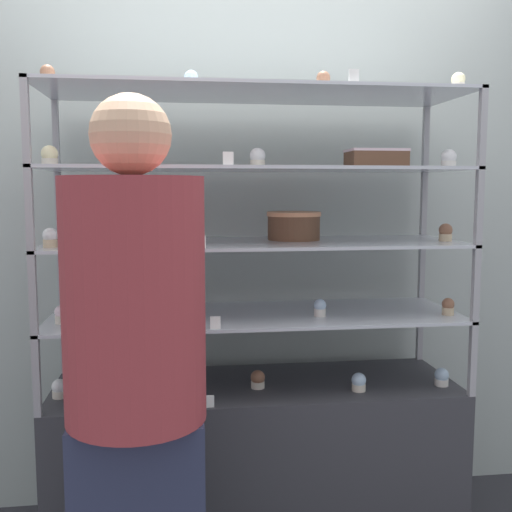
{
  "coord_description": "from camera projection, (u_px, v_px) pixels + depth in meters",
  "views": [
    {
      "loc": [
        -0.3,
        -2.27,
        1.41
      ],
      "look_at": [
        0.0,
        0.0,
        1.15
      ],
      "focal_mm": 42.0,
      "sensor_mm": 36.0,
      "label": 1
    }
  ],
  "objects": [
    {
      "name": "cupcake_10",
      "position": [
        446.0,
        232.0,
        2.32
      ],
      "size": [
        0.05,
        0.05,
        0.07
      ],
      "color": "#CCB28C",
      "rests_on": "display_riser_middle"
    },
    {
      "name": "cupcake_3",
      "position": [
        359.0,
        382.0,
        2.27
      ],
      "size": [
        0.06,
        0.06,
        0.07
      ],
      "color": "beige",
      "rests_on": "display_base"
    },
    {
      "name": "price_tag_0",
      "position": [
        209.0,
        401.0,
        2.1
      ],
      "size": [
        0.04,
        0.0,
        0.04
      ],
      "color": "white",
      "rests_on": "display_base"
    },
    {
      "name": "display_riser_middle",
      "position": [
        256.0,
        245.0,
        2.3
      ],
      "size": [
        1.57,
        0.51,
        0.28
      ],
      "color": "#99999E",
      "rests_on": "display_riser_lower"
    },
    {
      "name": "display_base",
      "position": [
        256.0,
        462.0,
        2.4
      ],
      "size": [
        1.57,
        0.51,
        0.65
      ],
      "color": "#333338",
      "rests_on": "ground_plane"
    },
    {
      "name": "cupcake_8",
      "position": [
        448.0,
        307.0,
        2.3
      ],
      "size": [
        0.05,
        0.05,
        0.07
      ],
      "color": "#CCB28C",
      "rests_on": "display_riser_lower"
    },
    {
      "name": "cupcake_11",
      "position": [
        50.0,
        156.0,
        2.04
      ],
      "size": [
        0.06,
        0.06,
        0.07
      ],
      "color": "beige",
      "rests_on": "display_riser_upper"
    },
    {
      "name": "customer_figure",
      "position": [
        136.0,
        378.0,
        1.66
      ],
      "size": [
        0.39,
        0.39,
        1.66
      ],
      "color": "#282D47",
      "rests_on": "ground_plane"
    },
    {
      "name": "sheet_cake_frosted",
      "position": [
        376.0,
        158.0,
        2.29
      ],
      "size": [
        0.22,
        0.15,
        0.07
      ],
      "color": "brown",
      "rests_on": "display_riser_upper"
    },
    {
      "name": "cupcake_4",
      "position": [
        442.0,
        377.0,
        2.33
      ],
      "size": [
        0.06,
        0.06,
        0.07
      ],
      "color": "white",
      "rests_on": "display_base"
    },
    {
      "name": "cupcake_14",
      "position": [
        48.0,
        74.0,
        2.06
      ],
      "size": [
        0.05,
        0.05,
        0.06
      ],
      "color": "beige",
      "rests_on": "display_riser_top"
    },
    {
      "name": "cupcake_0",
      "position": [
        59.0,
        389.0,
        2.2
      ],
      "size": [
        0.06,
        0.06,
        0.07
      ],
      "color": "beige",
      "rests_on": "display_base"
    },
    {
      "name": "cupcake_2",
      "position": [
        257.0,
        379.0,
        2.31
      ],
      "size": [
        0.06,
        0.06,
        0.07
      ],
      "color": "beige",
      "rests_on": "display_base"
    },
    {
      "name": "cupcake_1",
      "position": [
        164.0,
        384.0,
        2.26
      ],
      "size": [
        0.06,
        0.06,
        0.07
      ],
      "color": "white",
      "rests_on": "display_base"
    },
    {
      "name": "price_tag_2",
      "position": [
        200.0,
        242.0,
        2.03
      ],
      "size": [
        0.04,
        0.0,
        0.04
      ],
      "color": "white",
      "rests_on": "display_riser_middle"
    },
    {
      "name": "price_tag_4",
      "position": [
        354.0,
        76.0,
        2.04
      ],
      "size": [
        0.04,
        0.0,
        0.04
      ],
      "color": "white",
      "rests_on": "display_riser_top"
    },
    {
      "name": "cupcake_13",
      "position": [
        449.0,
        159.0,
        2.25
      ],
      "size": [
        0.06,
        0.06,
        0.07
      ],
      "color": "white",
      "rests_on": "display_riser_upper"
    },
    {
      "name": "display_riser_top",
      "position": [
        256.0,
        95.0,
        2.24
      ],
      "size": [
        1.57,
        0.51,
        0.28
      ],
      "color": "#99999E",
      "rests_on": "display_riser_upper"
    },
    {
      "name": "layer_cake_centerpiece",
      "position": [
        294.0,
        226.0,
        2.37
      ],
      "size": [
        0.21,
        0.21,
        0.11
      ],
      "color": "brown",
      "rests_on": "display_riser_middle"
    },
    {
      "name": "cupcake_16",
      "position": [
        323.0,
        80.0,
        2.18
      ],
      "size": [
        0.05,
        0.05,
        0.06
      ],
      "color": "beige",
      "rests_on": "display_riser_top"
    },
    {
      "name": "display_riser_lower",
      "position": [
        256.0,
        317.0,
        2.33
      ],
      "size": [
        1.57,
        0.51,
        0.28
      ],
      "color": "#99999E",
      "rests_on": "display_base"
    },
    {
      "name": "price_tag_3",
      "position": [
        228.0,
        158.0,
        2.01
      ],
      "size": [
        0.04,
        0.0,
        0.04
      ],
      "color": "white",
      "rests_on": "display_riser_upper"
    },
    {
      "name": "display_riser_upper",
      "position": [
        256.0,
        171.0,
        2.27
      ],
      "size": [
        1.57,
        0.51,
        0.28
      ],
      "color": "#99999E",
      "rests_on": "display_riser_middle"
    },
    {
      "name": "cupcake_17",
      "position": [
        458.0,
        81.0,
        2.2
      ],
      "size": [
        0.05,
        0.05,
        0.06
      ],
      "color": "beige",
      "rests_on": "display_riser_top"
    },
    {
      "name": "cupcake_15",
      "position": [
        191.0,
        79.0,
        2.16
      ],
      "size": [
        0.05,
        0.05,
        0.06
      ],
      "color": "beige",
      "rests_on": "display_riser_top"
    },
    {
      "name": "cupcake_6",
      "position": [
        192.0,
        310.0,
        2.24
      ],
      "size": [
        0.05,
        0.05,
        0.07
      ],
      "color": "beige",
      "rests_on": "display_riser_lower"
    },
    {
      "name": "back_wall",
      "position": [
        244.0,
        214.0,
        2.68
      ],
      "size": [
        8.0,
        0.05,
        2.6
      ],
      "color": "#A8B2AD",
      "rests_on": "ground_plane"
    },
    {
      "name": "price_tag_1",
      "position": [
        215.0,
        323.0,
        2.07
      ],
      "size": [
        0.04,
        0.0,
        0.04
      ],
      "color": "white",
      "rests_on": "display_riser_lower"
    },
    {
      "name": "cupcake_5",
      "position": [
        61.0,
        315.0,
        2.16
      ],
      "size": [
        0.05,
        0.05,
        0.07
      ],
      "color": "beige",
      "rests_on": "display_riser_lower"
    },
    {
      "name": "cupcake_7",
      "position": [
        320.0,
        308.0,
        2.28
      ],
      "size": [
        0.05,
        0.05,
        0.07
      ],
      "color": "white",
      "rests_on": "display_riser_lower"
    },
    {
      "name": "cupcake_12",
      "position": [
        258.0,
        158.0,
        2.17
      ],
      "size": [
        0.06,
        0.06,
        0.07
      ],
      "color": "beige",
      "rests_on": "display_riser_upper"
    },
    {
      "name": "cupcake_9",
      "position": [
        50.0,
        238.0,
        2.06
      ],
      "size": [
        0.05,
        0.05,
        0.07
      ],
      "color": "#CCB28C",
      "rests_on": "display_riser_middle"
    }
  ]
}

